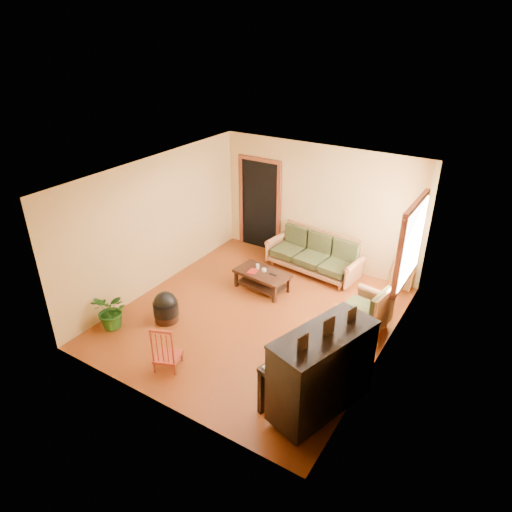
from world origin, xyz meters
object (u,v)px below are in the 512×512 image
Objects in this scene: armchair at (364,307)px; footstool at (166,310)px; sofa at (313,254)px; ceramic_crock at (396,286)px; coffee_table at (262,281)px; red_chair at (167,346)px; piano at (321,373)px; potted_plant at (111,311)px.

footstool is at bearing -144.39° from armchair.
sofa is 8.57× the size of ceramic_crock.
footstool is (-0.89, -1.80, 0.02)m from coffee_table.
footstool is (-3.04, -1.61, -0.23)m from armchair.
sofa is 3.92m from red_chair.
piano is at bearing -89.49° from ceramic_crock.
sofa is 1.78m from ceramic_crock.
potted_plant is at bearing -121.60° from coffee_table.
armchair reaches higher than red_chair.
footstool is 1.91× the size of ceramic_crock.
footstool is at bearing 46.59° from potted_plant.
ceramic_crock is at bearing 38.94° from red_chair.
piano is 6.31× the size of ceramic_crock.
red_chair is (-2.17, -2.52, -0.04)m from armchair.
sofa is 3.30m from footstool.
armchair is 2.11m from piano.
sofa is 2.27× the size of armchair.
armchair is 1.10× the size of red_chair.
potted_plant is at bearing -140.50° from armchair.
ceramic_crock is at bearing 45.07° from potted_plant.
footstool is 0.56× the size of red_chair.
footstool is 1.27m from red_chair.
potted_plant is at bearing -133.41° from footstool.
potted_plant reaches higher than ceramic_crock.
potted_plant reaches higher than coffee_table.
armchair is 3.44m from footstool.
armchair is at bearing -33.54° from sofa.
piano reaches higher than ceramic_crock.
ceramic_crock is at bearing 12.45° from sofa.
footstool is at bearing -171.54° from piano.
armchair is at bearing 27.78° from red_chair.
coffee_table is 1.34× the size of red_chair.
piano reaches higher than potted_plant.
sofa is at bearing 65.20° from coffee_table.
coffee_table is (-0.54, -1.16, -0.23)m from sofa.
ceramic_crock is at bearing 44.77° from footstool.
ceramic_crock is (1.74, 0.18, -0.31)m from sofa.
piano is at bearing -77.81° from armchair.
potted_plant is (-3.82, -0.17, -0.31)m from piano.
coffee_table is 0.73× the size of piano.
ceramic_crock is at bearing 107.71° from piano.
coffee_table is at bearing -177.56° from armchair.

